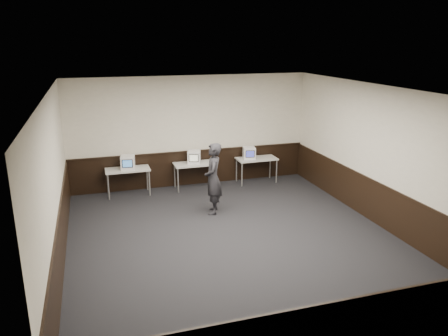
# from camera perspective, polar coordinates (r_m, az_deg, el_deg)

# --- Properties ---
(floor) EXTENTS (8.00, 8.00, 0.00)m
(floor) POSITION_cam_1_polar(r_m,az_deg,el_deg) (9.56, 1.35, -9.39)
(floor) COLOR black
(floor) RESTS_ON ground
(ceiling) EXTENTS (8.00, 8.00, 0.00)m
(ceiling) POSITION_cam_1_polar(r_m,az_deg,el_deg) (8.65, 1.49, 10.04)
(ceiling) COLOR white
(ceiling) RESTS_ON back_wall
(back_wall) EXTENTS (7.00, 0.00, 7.00)m
(back_wall) POSITION_cam_1_polar(r_m,az_deg,el_deg) (12.72, -4.32, 4.79)
(back_wall) COLOR beige
(back_wall) RESTS_ON ground
(front_wall) EXTENTS (7.00, 0.00, 7.00)m
(front_wall) POSITION_cam_1_polar(r_m,az_deg,el_deg) (5.60, 14.77, -11.44)
(front_wall) COLOR beige
(front_wall) RESTS_ON ground
(left_wall) EXTENTS (0.00, 8.00, 8.00)m
(left_wall) POSITION_cam_1_polar(r_m,az_deg,el_deg) (8.58, -21.36, -2.12)
(left_wall) COLOR beige
(left_wall) RESTS_ON ground
(right_wall) EXTENTS (0.00, 8.00, 8.00)m
(right_wall) POSITION_cam_1_polar(r_m,az_deg,el_deg) (10.58, 19.70, 1.45)
(right_wall) COLOR beige
(right_wall) RESTS_ON ground
(wainscot_back) EXTENTS (6.98, 0.04, 1.00)m
(wainscot_back) POSITION_cam_1_polar(r_m,az_deg,el_deg) (12.97, -4.20, 0.01)
(wainscot_back) COLOR black
(wainscot_back) RESTS_ON back_wall
(wainscot_front) EXTENTS (6.98, 0.04, 1.00)m
(wainscot_front) POSITION_cam_1_polar(r_m,az_deg,el_deg) (6.20, 13.88, -20.40)
(wainscot_front) COLOR black
(wainscot_front) RESTS_ON front_wall
(wainscot_left) EXTENTS (0.04, 7.98, 1.00)m
(wainscot_left) POSITION_cam_1_polar(r_m,az_deg,el_deg) (8.97, -20.49, -8.79)
(wainscot_left) COLOR black
(wainscot_left) RESTS_ON left_wall
(wainscot_right) EXTENTS (0.04, 7.98, 1.00)m
(wainscot_right) POSITION_cam_1_polar(r_m,az_deg,el_deg) (10.89, 19.06, -4.15)
(wainscot_right) COLOR black
(wainscot_right) RESTS_ON right_wall
(wainscot_rail) EXTENTS (6.98, 0.06, 0.04)m
(wainscot_rail) POSITION_cam_1_polar(r_m,az_deg,el_deg) (12.81, -4.23, 2.21)
(wainscot_rail) COLOR black
(wainscot_rail) RESTS_ON wainscot_back
(desk_left) EXTENTS (1.20, 0.60, 0.75)m
(desk_left) POSITION_cam_1_polar(r_m,az_deg,el_deg) (12.29, -12.47, -0.42)
(desk_left) COLOR beige
(desk_left) RESTS_ON ground
(desk_center) EXTENTS (1.20, 0.60, 0.75)m
(desk_center) POSITION_cam_1_polar(r_m,az_deg,el_deg) (12.56, -3.82, 0.32)
(desk_center) COLOR beige
(desk_center) RESTS_ON ground
(desk_right) EXTENTS (1.20, 0.60, 0.75)m
(desk_right) POSITION_cam_1_polar(r_m,az_deg,el_deg) (13.11, 4.28, 1.00)
(desk_right) COLOR beige
(desk_right) RESTS_ON ground
(emac_left) EXTENTS (0.43, 0.45, 0.38)m
(emac_left) POSITION_cam_1_polar(r_m,az_deg,el_deg) (12.20, -12.45, 0.73)
(emac_left) COLOR white
(emac_left) RESTS_ON desk_left
(emac_center) EXTENTS (0.46, 0.47, 0.36)m
(emac_center) POSITION_cam_1_polar(r_m,az_deg,el_deg) (12.51, -3.93, 1.45)
(emac_center) COLOR white
(emac_center) RESTS_ON desk_center
(emac_right) EXTENTS (0.42, 0.43, 0.35)m
(emac_right) POSITION_cam_1_polar(r_m,az_deg,el_deg) (12.96, 3.30, 1.97)
(emac_right) COLOR white
(emac_right) RESTS_ON desk_right
(person) EXTENTS (0.60, 0.74, 1.78)m
(person) POSITION_cam_1_polar(r_m,az_deg,el_deg) (10.69, -1.42, -1.39)
(person) COLOR black
(person) RESTS_ON ground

